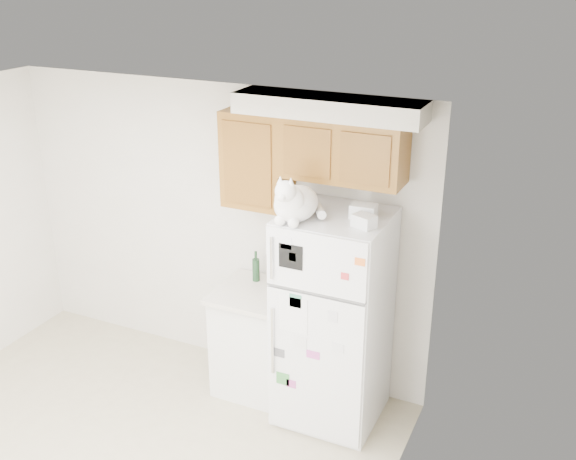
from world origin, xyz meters
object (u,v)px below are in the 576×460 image
Objects in this scene: bottle_green at (256,266)px; bottle_amber at (271,264)px; refrigerator at (333,320)px; storage_box_back at (363,211)px; storage_box_front at (364,221)px; cat at (294,203)px; base_counter at (257,339)px.

bottle_amber is at bearing 10.81° from bottle_green.
refrigerator is 6.48× the size of bottle_green.
storage_box_back is 0.18m from storage_box_front.
bottle_green is at bearing 140.53° from cat.
storage_box_back reaches higher than bottle_amber.
base_counter is (-0.69, 0.07, -0.39)m from refrigerator.
storage_box_back reaches higher than base_counter.
base_counter is 3.51× the size of bottle_green.
base_counter is 2.74× the size of bottle_amber.
cat is 0.50m from storage_box_front.
storage_box_front is 0.45× the size of bottle_amber.
bottle_green is at bearing -169.19° from bottle_amber.
bottle_amber is at bearing 178.53° from storage_box_front.
base_counter is 1.56m from storage_box_back.
bottle_amber reaches higher than bottle_green.
cat is at bearing -48.41° from bottle_amber.
storage_box_front reaches higher than refrigerator.
bottle_green is at bearing 165.92° from storage_box_back.
cat is 0.98m from bottle_amber.
cat is 1.06m from bottle_green.
refrigerator is 9.44× the size of storage_box_back.
refrigerator is at bearing -21.35° from bottle_amber.
bottle_green is 0.78× the size of bottle_amber.
cat is 2.91× the size of storage_box_back.
refrigerator is 1.85× the size of base_counter.
bottle_amber is at bearing 131.59° from cat.
base_counter is 6.13× the size of storage_box_front.
storage_box_back reaches higher than bottle_green.
cat is 2.00× the size of bottle_green.
storage_box_back is at bearing 32.66° from cat.
cat is (-0.23, -0.22, 0.99)m from refrigerator.
storage_box_back is at bearing 131.54° from storage_box_front.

